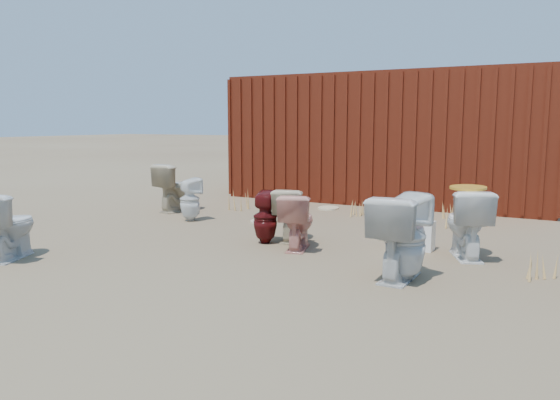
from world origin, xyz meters
The scene contains 21 objects.
ground centered at (0.00, 0.00, 0.00)m, with size 100.00×100.00×0.00m, color brown.
shipping_container centered at (0.00, 5.20, 1.20)m, with size 6.00×2.40×2.40m, color #44140B.
toilet_front_a centered at (-2.27, -1.50, 0.37)m, with size 0.42×0.73×0.75m, color silver.
toilet_front_pink centered at (0.32, 0.44, 0.33)m, with size 0.37×0.66×0.67m, color #DD9080.
toilet_front_c centered at (1.75, -0.21, 0.41)m, with size 0.46×0.80×0.82m, color silver.
toilet_front_maroon centered at (-0.17, 0.53, 0.33)m, with size 0.30×0.30×0.66m, color #530E0E.
toilet_back_a centered at (-1.97, 1.34, 0.33)m, with size 0.30×0.31×0.66m, color white.
toilet_back_beige_left centered at (-2.74, 2.00, 0.40)m, with size 0.45×0.79×0.81m, color #C0AF8C.
toilet_back_beige_right centered at (0.05, 0.84, 0.34)m, with size 0.38×0.66×0.68m, color beige.
toilet_back_yellowlid centered at (2.16, 0.97, 0.39)m, with size 0.43×0.76×0.78m, color white.
toilet_back_e centered at (1.82, -0.26, 0.42)m, with size 0.38×0.39×0.84m, color white.
yellow_lid centered at (2.16, 0.97, 0.79)m, with size 0.39×0.49×0.03m, color #C68723.
loose_tank centered at (1.53, 1.09, 0.17)m, with size 0.50×0.20×0.35m, color white.
loose_lid_near centered at (-0.95, 1.81, 0.01)m, with size 0.38×0.49×0.02m, color beige.
loose_lid_far centered at (-0.58, 3.45, 0.01)m, with size 0.36×0.47×0.02m, color beige.
weed_clump_a centered at (-1.92, 2.63, 0.17)m, with size 0.36×0.36×0.33m, color tan.
weed_clump_b centered at (0.02, 2.98, 0.12)m, with size 0.32×0.32×0.24m, color tan.
weed_clump_c centered at (1.79, 2.47, 0.17)m, with size 0.36×0.36×0.34m, color tan.
weed_clump_d centered at (-1.12, 3.30, 0.13)m, with size 0.30×0.30×0.25m, color tan.
weed_clump_e centered at (1.55, 3.50, 0.14)m, with size 0.34×0.34×0.27m, color tan.
weed_clump_f centered at (2.96, 0.42, 0.13)m, with size 0.28×0.28×0.26m, color tan.
Camera 1 is at (3.19, -5.27, 1.50)m, focal length 35.00 mm.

